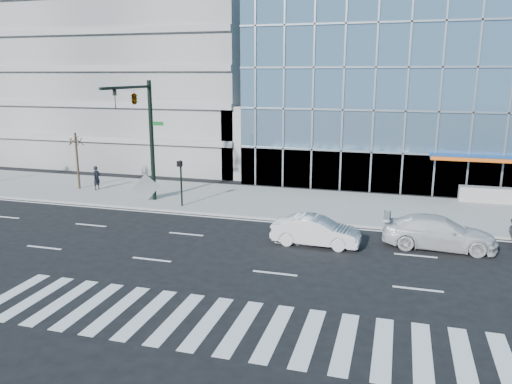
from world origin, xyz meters
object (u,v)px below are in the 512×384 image
ped_signal_post (181,176)px  pedestrian (97,178)px  white_sedan (316,231)px  white_suv (439,232)px  tilted_panel (146,187)px  traffic_signal (140,113)px  street_tree_near (76,140)px

ped_signal_post → pedestrian: size_ratio=1.69×
white_sedan → pedestrian: pedestrian is taller
white_suv → white_sedan: white_suv is taller
ped_signal_post → tilted_panel: bearing=166.5°
white_sedan → white_suv: bearing=-76.1°
traffic_signal → street_tree_near: traffic_signal is taller
white_suv → white_sedan: (-6.00, -1.28, -0.06)m
traffic_signal → pedestrian: size_ratio=4.52×
white_sedan → pedestrian: size_ratio=2.53×
ped_signal_post → tilted_panel: (-2.89, 0.69, -1.07)m
tilted_panel → pedestrian: bearing=129.6°
ped_signal_post → street_tree_near: size_ratio=0.71×
white_sedan → tilted_panel: tilted_panel is taller
traffic_signal → ped_signal_post: traffic_signal is taller
tilted_panel → ped_signal_post: bearing=-43.1°
white_suv → tilted_panel: bearing=77.9°
white_sedan → traffic_signal: bearing=72.2°
white_suv → traffic_signal: bearing=80.9°
street_tree_near → pedestrian: 3.13m
pedestrian → white_suv: bearing=-94.4°
ped_signal_post → pedestrian: ped_signal_post is taller
white_sedan → tilted_panel: 13.59m
ped_signal_post → white_suv: bearing=-12.4°
traffic_signal → tilted_panel: traffic_signal is taller
street_tree_near → pedestrian: size_ratio=2.39×
pedestrian → tilted_panel: bearing=-100.8°
white_sedan → tilted_panel: bearing=68.6°
traffic_signal → white_suv: bearing=-9.6°
street_tree_near → tilted_panel: (6.61, -1.86, -2.71)m
white_suv → tilted_panel: size_ratio=4.23×
traffic_signal → white_sedan: bearing=-19.7°
ped_signal_post → white_suv: ped_signal_post is taller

